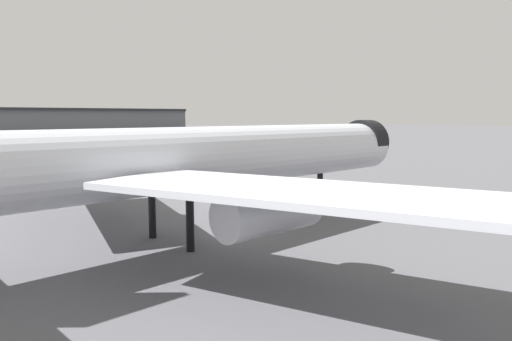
{
  "coord_description": "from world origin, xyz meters",
  "views": [
    {
      "loc": [
        -20.02,
        -33.6,
        10.0
      ],
      "look_at": [
        3.17,
        1.52,
        5.08
      ],
      "focal_mm": 32.81,
      "sensor_mm": 36.0,
      "label": 1
    }
  ],
  "objects": [
    {
      "name": "terminal_building",
      "position": [
        3.54,
        215.38,
        7.18
      ],
      "size": [
        173.19,
        35.45,
        25.42
      ],
      "rotation": [
        0.0,
        0.0,
        0.05
      ],
      "color": "slate",
      "rests_on": "ground"
    },
    {
      "name": "airliner_near_gate",
      "position": [
        -3.87,
        0.29,
        6.49
      ],
      "size": [
        55.93,
        50.52,
        14.74
      ],
      "rotation": [
        0.0,
        0.0,
        0.17
      ],
      "color": "silver",
      "rests_on": "ground"
    },
    {
      "name": "ground",
      "position": [
        0.0,
        0.0,
        0.0
      ],
      "size": [
        900.0,
        900.0,
        0.0
      ],
      "primitive_type": "plane",
      "color": "#56565B"
    }
  ]
}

